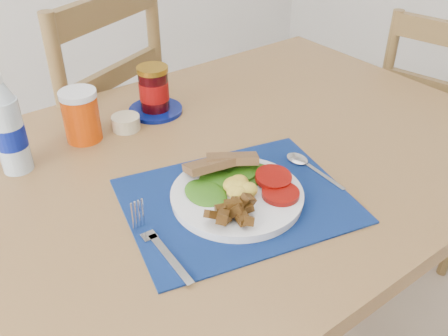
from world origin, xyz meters
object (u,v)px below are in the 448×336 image
(chair_end, at_px, (441,114))
(juice_glass, at_px, (81,117))
(chair_far, at_px, (90,115))
(breakfast_plate, at_px, (236,194))
(jam_on_saucer, at_px, (154,93))
(water_bottle, at_px, (9,130))

(chair_end, relative_size, juice_glass, 9.71)
(chair_end, height_order, juice_glass, chair_end)
(juice_glass, bearing_deg, chair_far, 66.95)
(chair_far, bearing_deg, juice_glass, 44.55)
(chair_far, bearing_deg, breakfast_plate, 65.00)
(chair_far, relative_size, jam_on_saucer, 9.09)
(chair_far, relative_size, breakfast_plate, 4.90)
(chair_end, bearing_deg, chair_far, 45.92)
(breakfast_plate, distance_m, jam_on_saucer, 0.42)
(breakfast_plate, distance_m, juice_glass, 0.41)
(chair_far, bearing_deg, chair_end, 125.41)
(juice_glass, relative_size, jam_on_saucer, 0.84)
(breakfast_plate, relative_size, jam_on_saucer, 1.86)
(breakfast_plate, xyz_separation_m, juice_glass, (-0.12, 0.39, 0.03))
(chair_end, relative_size, water_bottle, 5.13)
(chair_end, xyz_separation_m, breakfast_plate, (-1.00, -0.16, 0.22))
(water_bottle, distance_m, juice_glass, 0.17)
(water_bottle, bearing_deg, breakfast_plate, -51.76)
(chair_end, distance_m, juice_glass, 1.18)
(chair_end, height_order, jam_on_saucer, chair_end)
(breakfast_plate, bearing_deg, jam_on_saucer, 100.28)
(breakfast_plate, xyz_separation_m, jam_on_saucer, (0.07, 0.41, 0.03))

